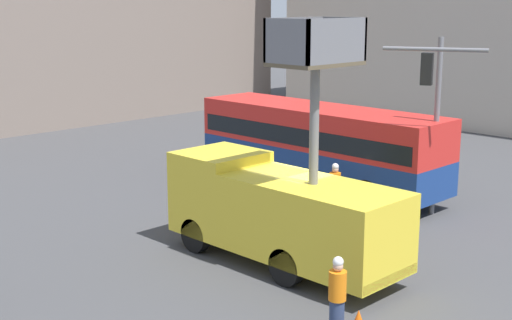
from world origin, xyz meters
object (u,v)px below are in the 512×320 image
utility_truck (280,208)px  city_bus (320,141)px  road_worker_directing (335,189)px  traffic_light_pole (433,101)px  road_worker_near_truck (337,297)px

utility_truck → city_bus: bearing=32.6°
city_bus → road_worker_directing: 3.44m
traffic_light_pole → road_worker_near_truck: 9.26m
city_bus → road_worker_directing: size_ratio=5.72×
road_worker_near_truck → city_bus: bearing=99.7°
traffic_light_pole → road_worker_directing: bearing=117.6°
road_worker_near_truck → traffic_light_pole: bearing=77.2°
city_bus → traffic_light_pole: traffic_light_pole is taller
road_worker_directing → utility_truck: bearing=-153.9°
city_bus → utility_truck: bearing=110.1°
city_bus → road_worker_near_truck: 12.12m
traffic_light_pole → city_bus: bearing=81.7°
utility_truck → traffic_light_pole: (6.00, -0.84, 2.37)m
traffic_light_pole → road_worker_near_truck: size_ratio=3.30×
traffic_light_pole → road_worker_near_truck: (-8.23, -2.90, -3.07)m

